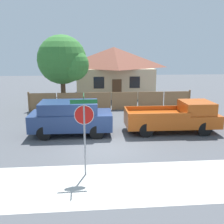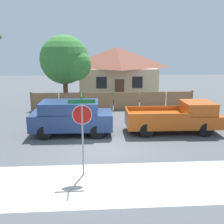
% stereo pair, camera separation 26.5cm
% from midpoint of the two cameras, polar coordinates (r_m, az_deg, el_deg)
% --- Properties ---
extents(ground_plane, '(80.00, 80.00, 0.00)m').
position_cam_midpoint_polar(ground_plane, '(12.93, -1.11, -7.64)').
color(ground_plane, '#4C4F54').
extents(sidewalk_strip, '(36.00, 3.20, 0.01)m').
position_cam_midpoint_polar(sidewalk_strip, '(9.65, -0.02, -15.17)').
color(sidewalk_strip, beige).
rests_on(sidewalk_strip, ground).
extents(wooden_fence, '(12.95, 0.12, 1.53)m').
position_cam_midpoint_polar(wooden_fence, '(20.88, 0.63, 2.40)').
color(wooden_fence, '#997047').
rests_on(wooden_fence, ground).
extents(house, '(8.23, 6.96, 5.04)m').
position_cam_midpoint_polar(house, '(28.16, 1.30, 9.05)').
color(house, beige).
rests_on(house, ground).
extents(oak_tree, '(4.17, 3.97, 5.91)m').
position_cam_midpoint_polar(oak_tree, '(21.99, -9.49, 10.92)').
color(oak_tree, brown).
rests_on(oak_tree, ground).
extents(red_suv, '(4.51, 2.11, 1.88)m').
position_cam_midpoint_polar(red_suv, '(14.78, -8.32, -1.00)').
color(red_suv, navy).
rests_on(red_suv, ground).
extents(orange_pickup, '(5.32, 2.13, 1.77)m').
position_cam_midpoint_polar(orange_pickup, '(15.54, 14.42, -1.16)').
color(orange_pickup, '#B74C14').
rests_on(orange_pickup, ground).
extents(stop_sign, '(0.98, 0.88, 3.08)m').
position_cam_midpoint_polar(stop_sign, '(9.55, -5.71, -2.04)').
color(stop_sign, gray).
rests_on(stop_sign, ground).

